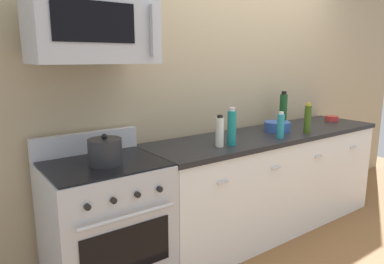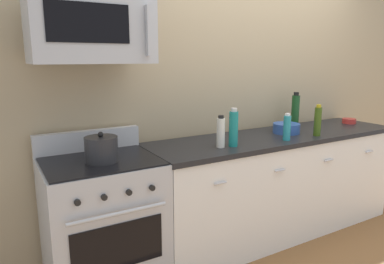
% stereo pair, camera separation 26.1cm
% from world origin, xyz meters
% --- Properties ---
extents(ground_plane, '(6.65, 6.65, 0.00)m').
position_xyz_m(ground_plane, '(0.00, 0.00, 0.00)').
color(ground_plane, brown).
extents(back_wall, '(5.54, 0.10, 2.70)m').
position_xyz_m(back_wall, '(0.00, 0.41, 1.35)').
color(back_wall, tan).
rests_on(back_wall, ground_plane).
extents(counter_unit, '(2.45, 0.66, 0.92)m').
position_xyz_m(counter_unit, '(-0.00, -0.00, 0.46)').
color(counter_unit, white).
rests_on(counter_unit, ground_plane).
extents(range_oven, '(0.76, 0.69, 1.07)m').
position_xyz_m(range_oven, '(-1.60, 0.00, 0.47)').
color(range_oven, '#B7BABF').
rests_on(range_oven, ground_plane).
extents(microwave, '(0.74, 0.44, 0.40)m').
position_xyz_m(microwave, '(-1.60, 0.05, 1.75)').
color(microwave, '#B7BABF').
extents(bottle_wine_green, '(0.08, 0.08, 0.34)m').
position_xyz_m(bottle_wine_green, '(0.39, 0.19, 1.08)').
color(bottle_wine_green, '#19471E').
rests_on(bottle_wine_green, countertop_slab).
extents(bottle_vinegar_white, '(0.06, 0.06, 0.25)m').
position_xyz_m(bottle_vinegar_white, '(-0.71, -0.12, 1.04)').
color(bottle_vinegar_white, silver).
rests_on(bottle_vinegar_white, countertop_slab).
extents(bottle_dish_soap, '(0.06, 0.06, 0.22)m').
position_xyz_m(bottle_dish_soap, '(-0.10, -0.19, 1.03)').
color(bottle_dish_soap, teal).
rests_on(bottle_dish_soap, countertop_slab).
extents(bottle_sparkling_teal, '(0.07, 0.07, 0.30)m').
position_xyz_m(bottle_sparkling_teal, '(-0.61, -0.14, 1.06)').
color(bottle_sparkling_teal, '#197F7A').
rests_on(bottle_sparkling_teal, countertop_slab).
extents(bottle_olive_oil, '(0.06, 0.06, 0.27)m').
position_xyz_m(bottle_olive_oil, '(0.25, -0.20, 1.05)').
color(bottle_olive_oil, '#385114').
rests_on(bottle_olive_oil, countertop_slab).
extents(bowl_red_small, '(0.14, 0.14, 0.05)m').
position_xyz_m(bowl_red_small, '(1.02, 0.04, 0.95)').
color(bowl_red_small, '#B72D28').
rests_on(bowl_red_small, countertop_slab).
extents(bowl_blue_mixing, '(0.24, 0.24, 0.09)m').
position_xyz_m(bowl_blue_mixing, '(0.10, 0.02, 0.97)').
color(bowl_blue_mixing, '#2D519E').
rests_on(bowl_blue_mixing, countertop_slab).
extents(stockpot, '(0.21, 0.21, 0.20)m').
position_xyz_m(stockpot, '(-1.60, -0.05, 1.01)').
color(stockpot, '#262628').
rests_on(stockpot, range_oven).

